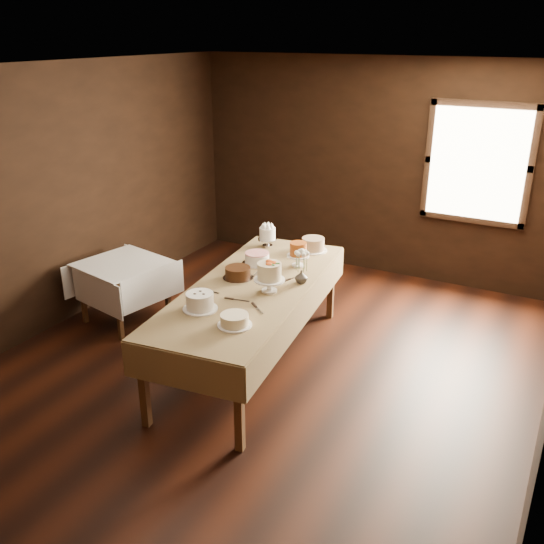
% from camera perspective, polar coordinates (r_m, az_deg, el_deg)
% --- Properties ---
extents(floor, '(5.00, 6.00, 0.01)m').
position_cam_1_polar(floor, '(5.91, -0.93, -9.21)').
color(floor, black).
rests_on(floor, ground).
extents(ceiling, '(5.00, 6.00, 0.01)m').
position_cam_1_polar(ceiling, '(5.04, -1.14, 19.02)').
color(ceiling, beige).
rests_on(ceiling, wall_back).
extents(wall_back, '(5.00, 0.02, 2.80)m').
position_cam_1_polar(wall_back, '(7.97, 9.75, 9.77)').
color(wall_back, black).
rests_on(wall_back, ground).
extents(wall_left, '(0.02, 6.00, 2.80)m').
position_cam_1_polar(wall_left, '(6.84, -19.73, 6.72)').
color(wall_left, black).
rests_on(wall_left, ground).
extents(window, '(1.10, 0.05, 1.30)m').
position_cam_1_polar(window, '(7.57, 19.14, 9.76)').
color(window, '#FFEABF').
rests_on(window, wall_back).
extents(display_table, '(1.37, 2.81, 0.84)m').
position_cam_1_polar(display_table, '(5.64, -1.95, -1.91)').
color(display_table, '#462B15').
rests_on(display_table, ground).
extents(side_table, '(1.00, 1.00, 0.71)m').
position_cam_1_polar(side_table, '(6.76, -14.15, 0.24)').
color(side_table, '#462B15').
rests_on(side_table, ground).
extents(cake_meringue, '(0.22, 0.22, 0.23)m').
position_cam_1_polar(cake_meringue, '(6.60, -0.44, 3.33)').
color(cake_meringue, silver).
rests_on(cake_meringue, display_table).
extents(cake_speckled, '(0.31, 0.31, 0.15)m').
position_cam_1_polar(cake_speckled, '(6.50, 3.97, 2.64)').
color(cake_speckled, white).
rests_on(cake_speckled, display_table).
extents(cake_lattice, '(0.31, 0.31, 0.12)m').
position_cam_1_polar(cake_lattice, '(6.11, -1.45, 1.25)').
color(cake_lattice, silver).
rests_on(cake_lattice, display_table).
extents(cake_caramel, '(0.24, 0.24, 0.27)m').
position_cam_1_polar(cake_caramel, '(6.04, 2.52, 1.58)').
color(cake_caramel, white).
rests_on(cake_caramel, display_table).
extents(cake_chocolate, '(0.32, 0.32, 0.12)m').
position_cam_1_polar(cake_chocolate, '(5.76, -3.30, -0.12)').
color(cake_chocolate, silver).
rests_on(cake_chocolate, display_table).
extents(cake_flowers, '(0.31, 0.31, 0.29)m').
position_cam_1_polar(cake_flowers, '(5.44, -0.26, -0.67)').
color(cake_flowers, white).
rests_on(cake_flowers, display_table).
extents(cake_swirl, '(0.30, 0.30, 0.15)m').
position_cam_1_polar(cake_swirl, '(5.16, -6.94, -2.86)').
color(cake_swirl, white).
rests_on(cake_swirl, display_table).
extents(cake_cream, '(0.33, 0.33, 0.10)m').
position_cam_1_polar(cake_cream, '(4.87, -3.62, -4.67)').
color(cake_cream, white).
rests_on(cake_cream, display_table).
extents(cake_server_a, '(0.24, 0.07, 0.01)m').
position_cam_1_polar(cake_server_a, '(5.31, -2.93, -2.75)').
color(cake_server_a, silver).
rests_on(cake_server_a, display_table).
extents(cake_server_b, '(0.20, 0.17, 0.01)m').
position_cam_1_polar(cake_server_b, '(5.12, -1.22, -3.72)').
color(cake_server_b, silver).
rests_on(cake_server_b, display_table).
extents(cake_server_c, '(0.06, 0.24, 0.01)m').
position_cam_1_polar(cake_server_c, '(5.88, -1.56, -0.17)').
color(cake_server_c, silver).
rests_on(cake_server_c, display_table).
extents(cake_server_d, '(0.11, 0.23, 0.01)m').
position_cam_1_polar(cake_server_d, '(5.80, 2.34, -0.50)').
color(cake_server_d, silver).
rests_on(cake_server_d, display_table).
extents(cake_server_e, '(0.24, 0.03, 0.01)m').
position_cam_1_polar(cake_server_e, '(5.51, -5.78, -1.91)').
color(cake_server_e, silver).
rests_on(cake_server_e, display_table).
extents(flower_vase, '(0.16, 0.16, 0.13)m').
position_cam_1_polar(flower_vase, '(5.66, 2.83, -0.48)').
color(flower_vase, '#2D2823').
rests_on(flower_vase, display_table).
extents(flower_bouquet, '(0.14, 0.14, 0.20)m').
position_cam_1_polar(flower_bouquet, '(5.59, 2.86, 1.25)').
color(flower_bouquet, white).
rests_on(flower_bouquet, flower_vase).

